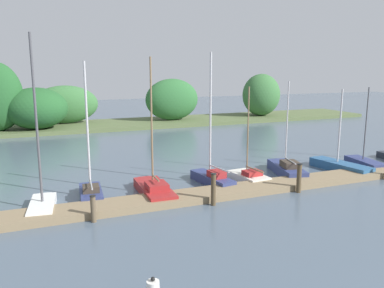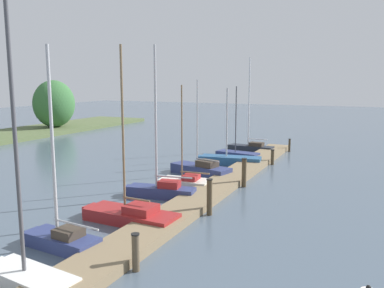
# 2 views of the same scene
# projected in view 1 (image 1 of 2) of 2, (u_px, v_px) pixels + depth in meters

# --- Properties ---
(dock_pier) EXTENTS (32.10, 1.80, 0.35)m
(dock_pier) POSITION_uv_depth(u_px,v_px,m) (247.00, 189.00, 21.38)
(dock_pier) COLOR #847051
(dock_pier) RESTS_ON ground
(far_shore) EXTENTS (63.24, 8.14, 7.55)m
(far_shore) POSITION_uv_depth(u_px,v_px,m) (96.00, 105.00, 43.78)
(far_shore) COLOR #56663D
(far_shore) RESTS_ON ground
(sailboat_1) EXTENTS (1.47, 3.39, 8.22)m
(sailboat_1) POSITION_uv_depth(u_px,v_px,m) (42.00, 201.00, 18.63)
(sailboat_1) COLOR white
(sailboat_1) RESTS_ON ground
(sailboat_2) EXTENTS (1.31, 3.37, 7.00)m
(sailboat_2) POSITION_uv_depth(u_px,v_px,m) (91.00, 190.00, 20.39)
(sailboat_2) COLOR navy
(sailboat_2) RESTS_ON ground
(sailboat_3) EXTENTS (1.53, 4.36, 7.23)m
(sailboat_3) POSITION_uv_depth(u_px,v_px,m) (154.00, 188.00, 20.92)
(sailboat_3) COLOR maroon
(sailboat_3) RESTS_ON ground
(sailboat_4) EXTENTS (1.46, 3.74, 7.53)m
(sailboat_4) POSITION_uv_depth(u_px,v_px,m) (211.00, 176.00, 22.83)
(sailboat_4) COLOR navy
(sailboat_4) RESTS_ON ground
(sailboat_5) EXTENTS (1.60, 2.93, 5.60)m
(sailboat_5) POSITION_uv_depth(u_px,v_px,m) (248.00, 176.00, 23.49)
(sailboat_5) COLOR silver
(sailboat_5) RESTS_ON ground
(sailboat_6) EXTENTS (2.15, 4.31, 5.88)m
(sailboat_6) POSITION_uv_depth(u_px,v_px,m) (286.00, 168.00, 24.97)
(sailboat_6) COLOR navy
(sailboat_6) RESTS_ON ground
(sailboat_7) EXTENTS (1.84, 4.57, 5.34)m
(sailboat_7) POSITION_uv_depth(u_px,v_px,m) (339.00, 165.00, 25.91)
(sailboat_7) COLOR #285684
(sailboat_7) RESTS_ON ground
(sailboat_8) EXTENTS (1.54, 3.46, 5.41)m
(sailboat_8) POSITION_uv_depth(u_px,v_px,m) (364.00, 162.00, 26.96)
(sailboat_8) COLOR navy
(sailboat_8) RESTS_ON ground
(mooring_piling_1) EXTENTS (0.27, 0.27, 1.21)m
(mooring_piling_1) POSITION_uv_depth(u_px,v_px,m) (93.00, 209.00, 17.17)
(mooring_piling_1) COLOR brown
(mooring_piling_1) RESTS_ON ground
(mooring_piling_2) EXTENTS (0.28, 0.28, 1.63)m
(mooring_piling_2) POSITION_uv_depth(u_px,v_px,m) (213.00, 189.00, 19.23)
(mooring_piling_2) COLOR #4C3D28
(mooring_piling_2) RESTS_ON ground
(mooring_piling_3) EXTENTS (0.29, 0.29, 1.61)m
(mooring_piling_3) POSITION_uv_depth(u_px,v_px,m) (299.00, 178.00, 21.20)
(mooring_piling_3) COLOR #4C3D28
(mooring_piling_3) RESTS_ON ground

